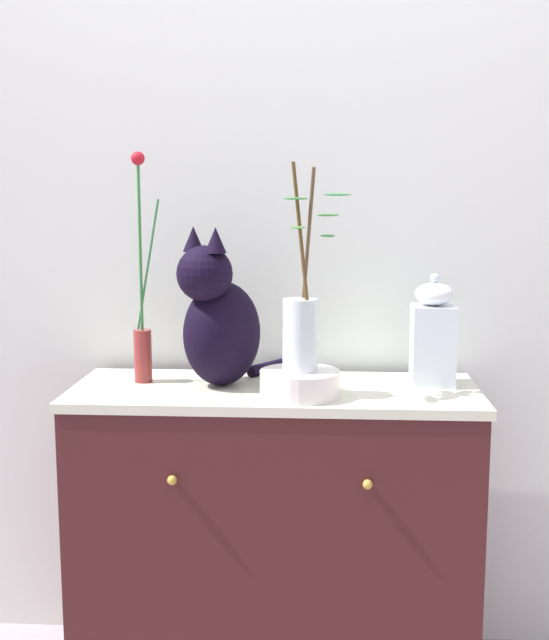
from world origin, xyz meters
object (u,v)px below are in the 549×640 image
bowl_porcelain (300,383)px  jar_lidded_porcelain (433,336)px  sideboard (274,537)px  cat_sitting (219,320)px  vase_slim_green (142,325)px  vase_glass_clear (301,326)px

bowl_porcelain → jar_lidded_porcelain: size_ratio=0.68×
sideboard → bowl_porcelain: bowl_porcelain is taller
cat_sitting → vase_slim_green: vase_slim_green is taller
jar_lidded_porcelain → vase_slim_green: bearing=-179.1°
cat_sitting → jar_lidded_porcelain: bearing=4.4°
sideboard → vase_slim_green: (-0.36, 0.05, 0.57)m
vase_glass_clear → jar_lidded_porcelain: (0.35, 0.15, -0.05)m
cat_sitting → vase_glass_clear: vase_glass_clear is taller
sideboard → cat_sitting: (-0.15, 0.01, 0.59)m
bowl_porcelain → vase_slim_green: bearing=162.6°
cat_sitting → vase_slim_green: size_ratio=0.69×
bowl_porcelain → vase_glass_clear: 0.15m
vase_glass_clear → jar_lidded_porcelain: size_ratio=1.73×
cat_sitting → bowl_porcelain: cat_sitting is taller
cat_sitting → vase_slim_green: bearing=171.6°
cat_sitting → vase_slim_green: (-0.21, 0.03, -0.02)m
vase_slim_green → vase_glass_clear: size_ratio=1.19×
sideboard → cat_sitting: cat_sitting is taller
cat_sitting → jar_lidded_porcelain: 0.57m
vase_glass_clear → jar_lidded_porcelain: 0.38m
vase_slim_green → bowl_porcelain: (0.43, -0.13, -0.12)m
sideboard → vase_glass_clear: size_ratio=2.08×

